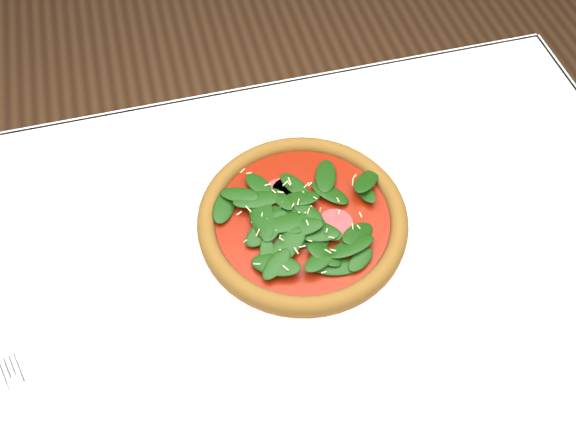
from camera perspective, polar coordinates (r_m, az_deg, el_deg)
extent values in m
cube|color=white|center=(0.94, -0.22, -6.69)|extent=(1.20, 0.80, 0.04)
cylinder|color=#462E1C|center=(1.57, 16.05, 2.24)|extent=(0.06, 0.06, 0.71)
cube|color=white|center=(1.24, -4.88, 7.33)|extent=(1.20, 0.01, 0.22)
cylinder|color=white|center=(0.97, 1.29, -0.91)|extent=(0.36, 0.36, 0.01)
torus|color=white|center=(0.96, 1.29, -0.78)|extent=(0.36, 0.36, 0.01)
cylinder|color=#926223|center=(0.96, 1.30, -0.53)|extent=(0.36, 0.36, 0.01)
torus|color=#B47B29|center=(0.95, 1.31, -0.25)|extent=(0.37, 0.37, 0.03)
cylinder|color=maroon|center=(0.95, 1.31, -0.25)|extent=(0.30, 0.30, 0.00)
cylinder|color=brown|center=(0.95, 1.31, -0.11)|extent=(0.27, 0.27, 0.00)
ellipsoid|color=#123C0A|center=(0.94, 1.32, 0.25)|extent=(0.29, 0.29, 0.02)
cylinder|color=beige|center=(0.93, 1.33, 0.46)|extent=(0.27, 0.27, 0.00)
cube|color=white|center=(0.90, -21.81, -16.40)|extent=(0.17, 0.13, 0.01)
cube|color=silver|center=(0.89, -21.98, -16.23)|extent=(0.05, 0.12, 0.00)
cube|color=silver|center=(0.92, -23.35, -12.55)|extent=(0.04, 0.05, 0.00)
cylinder|color=white|center=(1.01, 23.21, -4.28)|extent=(0.13, 0.13, 0.01)
torus|color=white|center=(1.01, 23.26, -4.20)|extent=(0.13, 0.13, 0.01)
cylinder|color=white|center=(1.22, 16.19, 11.84)|extent=(0.13, 0.13, 0.01)
torus|color=white|center=(1.22, 16.22, 11.93)|extent=(0.13, 0.13, 0.01)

